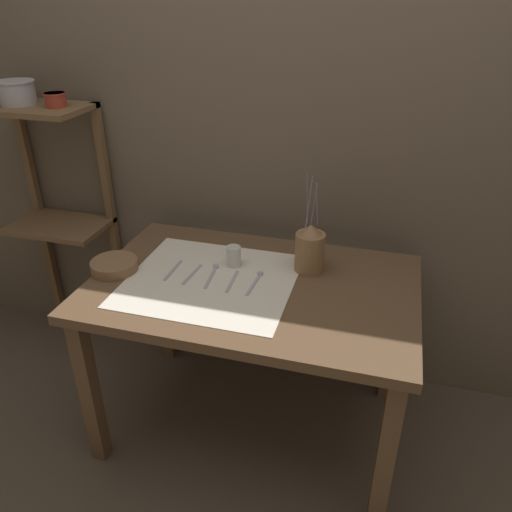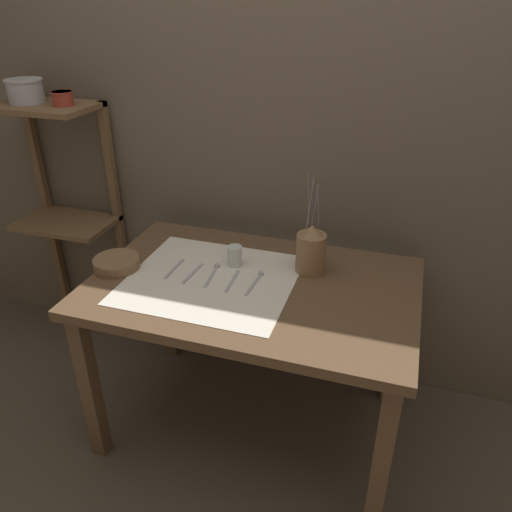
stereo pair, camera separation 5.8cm
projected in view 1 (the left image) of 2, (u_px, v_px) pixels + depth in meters
The scene contains 15 objects.
ground_plane at pixel (253, 422), 2.27m from camera, with size 12.00×12.00×0.00m, color brown.
stone_wall_back at pixel (285, 131), 2.13m from camera, with size 7.00×0.06×2.40m.
wooden_table at pixel (253, 303), 1.96m from camera, with size 1.25×0.81×0.74m.
wooden_shelf_unit at pixel (58, 190), 2.41m from camera, with size 0.47×0.30×1.29m.
linen_cloth at pixel (211, 280), 1.93m from camera, with size 0.64×0.58×0.00m.
pitcher_with_flowers at pixel (310, 249), 1.96m from camera, with size 0.12×0.12×0.42m.
wooden_bowl at pixel (114, 266), 1.99m from camera, with size 0.18×0.18×0.04m.
glass_tumbler_near at pixel (234, 256), 2.01m from camera, with size 0.06×0.06×0.08m.
fork_outer at pixel (173, 271), 1.99m from camera, with size 0.01×0.16×0.00m.
knife_center at pixel (192, 274), 1.96m from camera, with size 0.02×0.16×0.00m.
spoon_outer at pixel (214, 270), 1.99m from camera, with size 0.03×0.17×0.02m.
fork_inner at pixel (232, 281), 1.92m from camera, with size 0.02×0.16×0.00m.
spoon_inner at pixel (258, 277), 1.94m from camera, with size 0.03×0.17×0.02m.
metal_pot_large at pixel (17, 92), 2.18m from camera, with size 0.16×0.16×0.10m.
metal_pot_small at pixel (55, 99), 2.14m from camera, with size 0.09×0.09×0.06m.
Camera 1 is at (0.46, -1.57, 1.74)m, focal length 35.00 mm.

